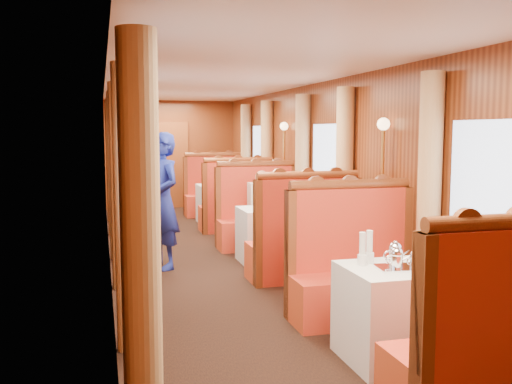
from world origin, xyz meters
name	(u,v)px	position (x,y,z in m)	size (l,w,h in m)	color
floor	(225,265)	(0.00, 0.00, 0.00)	(3.00, 12.00, 0.01)	black
ceiling	(224,77)	(0.00, 0.00, 2.50)	(3.00, 12.00, 0.01)	silver
wall_far	(171,154)	(0.00, 6.00, 1.25)	(3.00, 2.50, 0.01)	brown
wall_left	(108,175)	(-1.50, 0.00, 1.25)	(12.00, 2.50, 0.01)	brown
wall_right	(329,171)	(1.50, 0.00, 1.25)	(12.00, 2.50, 0.01)	brown
doorway_far	(171,165)	(0.00, 5.97, 1.00)	(0.80, 0.04, 2.00)	brown
table_near	(410,313)	(0.75, -3.50, 0.38)	(1.05, 0.72, 0.75)	white
banquette_near_fwd	(495,355)	(0.75, -4.51, 0.42)	(1.30, 0.55, 1.34)	red
banquette_near_aft	(355,275)	(0.75, -2.49, 0.42)	(1.30, 0.55, 1.34)	red
table_mid	(278,235)	(0.75, 0.00, 0.38)	(1.05, 0.72, 0.75)	white
banquette_mid_fwd	(303,246)	(0.75, -1.01, 0.42)	(1.30, 0.55, 1.34)	red
banquette_mid_aft	(258,220)	(0.75, 1.01, 0.42)	(1.30, 0.55, 1.34)	red
table_far	(225,204)	(0.75, 3.50, 0.38)	(1.05, 0.72, 0.75)	white
banquette_far_fwd	(237,208)	(0.75, 2.49, 0.42)	(1.30, 0.55, 1.34)	red
banquette_far_aft	(215,195)	(0.75, 4.51, 0.42)	(1.30, 0.55, 1.34)	red
tea_tray	(399,268)	(0.62, -3.54, 0.76)	(0.34, 0.26, 0.01)	silver
teapot_left	(397,261)	(0.58, -3.57, 0.82)	(0.16, 0.12, 0.13)	silver
teapot_right	(415,262)	(0.73, -3.59, 0.81)	(0.14, 0.11, 0.11)	silver
teapot_back	(395,257)	(0.63, -3.46, 0.82)	(0.18, 0.13, 0.14)	silver
fruit_plate	(454,265)	(1.06, -3.61, 0.77)	(0.23, 0.23, 0.05)	white
cup_inboard	(362,252)	(0.39, -3.37, 0.86)	(0.08, 0.08, 0.26)	white
cup_outboard	(369,250)	(0.48, -3.30, 0.86)	(0.08, 0.08, 0.26)	white
rose_vase_mid	(277,195)	(0.73, -0.01, 0.93)	(0.06, 0.06, 0.36)	silver
rose_vase_far	(223,176)	(0.71, 3.51, 0.93)	(0.06, 0.06, 0.36)	silver
window_left_near	(116,185)	(-1.49, -3.50, 1.45)	(1.20, 0.90, 0.01)	#96ADCE
curtain_left_near_a	(141,247)	(-1.38, -4.28, 1.18)	(0.22, 0.22, 2.35)	tan
curtain_left_near_b	(128,209)	(-1.38, -2.72, 1.18)	(0.22, 0.22, 2.35)	tan
window_right_near	(495,176)	(1.49, -3.50, 1.45)	(1.20, 0.90, 0.01)	#96ADCE
curtain_right_near_b	(429,199)	(1.38, -2.72, 1.18)	(0.22, 0.22, 2.35)	tan
window_left_mid	(109,159)	(-1.49, 0.00, 1.45)	(1.20, 0.90, 0.01)	#96ADCE
curtain_left_mid_a	(120,187)	(-1.38, -0.78, 1.18)	(0.22, 0.22, 2.35)	tan
curtain_left_mid_b	(116,176)	(-1.38, 0.78, 1.18)	(0.22, 0.22, 2.35)	tan
window_right_mid	(328,156)	(1.49, 0.00, 1.45)	(1.20, 0.90, 0.01)	#96ADCE
curtain_right_mid_a	(344,181)	(1.38, -0.78, 1.18)	(0.22, 0.22, 2.35)	tan
curtain_right_mid_b	(302,172)	(1.38, 0.78, 1.18)	(0.22, 0.22, 2.35)	tan
window_left_far	(106,150)	(-1.49, 3.50, 1.45)	(1.20, 0.90, 0.01)	#96ADCE
curtain_left_far_a	(113,167)	(-1.38, 2.72, 1.18)	(0.22, 0.22, 2.35)	tan
curtain_left_far_b	(112,162)	(-1.38, 4.28, 1.18)	(0.22, 0.22, 2.35)	tan
window_right_far	(261,149)	(1.49, 3.50, 1.45)	(1.20, 0.90, 0.01)	#96ADCE
curtain_right_far_a	(267,165)	(1.38, 2.72, 1.18)	(0.22, 0.22, 2.35)	tan
curtain_right_far_b	(246,161)	(1.38, 4.28, 1.18)	(0.22, 0.22, 2.35)	tan
sconce_left_fore	(121,175)	(-1.40, -1.75, 1.38)	(0.14, 0.14, 1.95)	#BF8C3F
sconce_right_fore	(382,169)	(1.40, -1.75, 1.38)	(0.14, 0.14, 1.95)	#BF8C3F
sconce_left_aft	(113,158)	(-1.40, 1.75, 1.38)	(0.14, 0.14, 1.95)	#BF8C3F
sconce_right_aft	(284,156)	(1.40, 1.75, 1.38)	(0.14, 0.14, 1.95)	#BF8C3F
steward	(162,201)	(-0.83, 0.04, 0.90)	(0.65, 0.43, 1.79)	navy
passenger	(262,202)	(0.75, 0.79, 0.74)	(0.40, 0.44, 0.76)	beige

